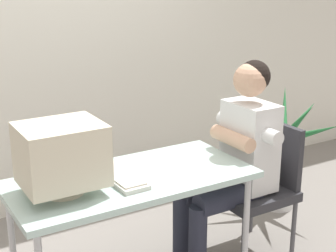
# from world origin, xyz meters

# --- Properties ---
(wall_back) EXTENTS (8.00, 0.10, 3.00)m
(wall_back) POSITION_xyz_m (0.30, 1.40, 1.50)
(wall_back) COLOR silver
(wall_back) RESTS_ON ground_plane
(desk) EXTENTS (1.34, 0.64, 0.74)m
(desk) POSITION_xyz_m (0.00, 0.00, 0.68)
(desk) COLOR #B7B7BC
(desk) RESTS_ON ground_plane
(crt_monitor) EXTENTS (0.41, 0.34, 0.36)m
(crt_monitor) POSITION_xyz_m (-0.39, -0.02, 0.94)
(crt_monitor) COLOR beige
(crt_monitor) RESTS_ON desk
(keyboard) EXTENTS (0.16, 0.47, 0.03)m
(keyboard) POSITION_xyz_m (-0.07, 0.02, 0.75)
(keyboard) COLOR silver
(keyboard) RESTS_ON desk
(office_chair) EXTENTS (0.47, 0.47, 0.87)m
(office_chair) POSITION_xyz_m (0.92, 0.01, 0.50)
(office_chair) COLOR #4C4C51
(office_chair) RESTS_ON ground_plane
(person_seated) EXTENTS (0.73, 0.54, 1.30)m
(person_seated) POSITION_xyz_m (0.72, 0.01, 0.71)
(person_seated) COLOR silver
(person_seated) RESTS_ON ground_plane
(potted_plant) EXTENTS (0.84, 0.77, 0.95)m
(potted_plant) POSITION_xyz_m (1.51, 0.41, 0.47)
(potted_plant) COLOR silver
(potted_plant) RESTS_ON ground_plane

